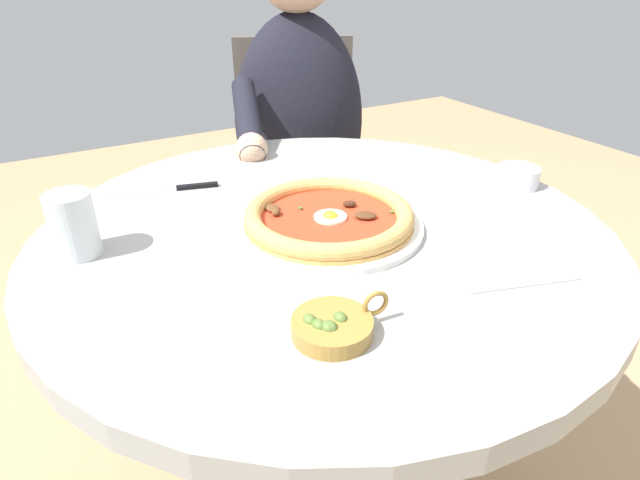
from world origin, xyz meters
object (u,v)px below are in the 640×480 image
object	(u,v)px
ramekin_capers	(518,176)
cafe_chair_diner	(297,167)
steak_knife	(180,188)
olive_pan	(333,326)
pizza_on_plate	(331,218)
fork_utensil	(525,284)
dining_table	(323,305)
water_glass	(74,229)
diner_person	(300,192)

from	to	relation	value
ramekin_capers	cafe_chair_diner	bearing A→B (deg)	-173.86
steak_knife	olive_pan	bearing A→B (deg)	3.66
pizza_on_plate	fork_utensil	xyz separation A→B (m)	(0.27, 0.14, -0.02)
steak_knife	olive_pan	distance (m)	0.51
dining_table	olive_pan	world-z (taller)	olive_pan
water_glass	ramekin_capers	distance (m)	0.77
dining_table	pizza_on_plate	world-z (taller)	pizza_on_plate
diner_person	cafe_chair_diner	distance (m)	0.15
ramekin_capers	fork_utensil	distance (m)	0.36
ramekin_capers	dining_table	bearing A→B (deg)	-96.00
dining_table	cafe_chair_diner	distance (m)	0.79
cafe_chair_diner	diner_person	bearing A→B (deg)	-24.52
steak_knife	dining_table	bearing A→B (deg)	32.57
pizza_on_plate	steak_knife	size ratio (longest dim) A/B	1.51
pizza_on_plate	diner_person	xyz separation A→B (m)	(-0.60, 0.25, -0.24)
ramekin_capers	cafe_chair_diner	world-z (taller)	cafe_chair_diner
olive_pan	fork_utensil	world-z (taller)	olive_pan
ramekin_capers	water_glass	bearing A→B (deg)	-100.13
water_glass	steak_knife	bearing A→B (deg)	129.90
dining_table	diner_person	xyz separation A→B (m)	(-0.59, 0.26, -0.06)
pizza_on_plate	fork_utensil	size ratio (longest dim) A/B	1.91
diner_person	cafe_chair_diner	xyz separation A→B (m)	(-0.13, 0.06, 0.02)
olive_pan	ramekin_capers	bearing A→B (deg)	111.25
water_glass	fork_utensil	bearing A→B (deg)	52.79
ramekin_capers	fork_utensil	bearing A→B (deg)	-46.26
pizza_on_plate	olive_pan	bearing A→B (deg)	-30.24
ramekin_capers	cafe_chair_diner	xyz separation A→B (m)	(-0.76, -0.08, -0.22)
water_glass	dining_table	bearing A→B (deg)	75.41
dining_table	fork_utensil	bearing A→B (deg)	26.41
olive_pan	fork_utensil	bearing A→B (deg)	81.90
steak_knife	ramekin_capers	bearing A→B (deg)	62.07
dining_table	diner_person	distance (m)	0.64
steak_knife	ramekin_capers	world-z (taller)	ramekin_capers
dining_table	diner_person	bearing A→B (deg)	156.23
ramekin_capers	cafe_chair_diner	distance (m)	0.80
olive_pan	diner_person	distance (m)	0.95
water_glass	diner_person	world-z (taller)	diner_person
dining_table	fork_utensil	size ratio (longest dim) A/B	5.86
olive_pan	cafe_chair_diner	world-z (taller)	cafe_chair_diner
steak_knife	olive_pan	world-z (taller)	olive_pan
diner_person	olive_pan	bearing A→B (deg)	-25.04
pizza_on_plate	cafe_chair_diner	distance (m)	0.83
olive_pan	fork_utensil	size ratio (longest dim) A/B	0.76
dining_table	ramekin_capers	bearing A→B (deg)	84.00
dining_table	pizza_on_plate	xyz separation A→B (m)	(0.02, 0.00, 0.18)
pizza_on_plate	cafe_chair_diner	bearing A→B (deg)	156.82
ramekin_capers	fork_utensil	size ratio (longest dim) A/B	0.49
diner_person	water_glass	bearing A→B (deg)	-51.49
olive_pan	steak_knife	bearing A→B (deg)	-176.34
dining_table	water_glass	distance (m)	0.42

